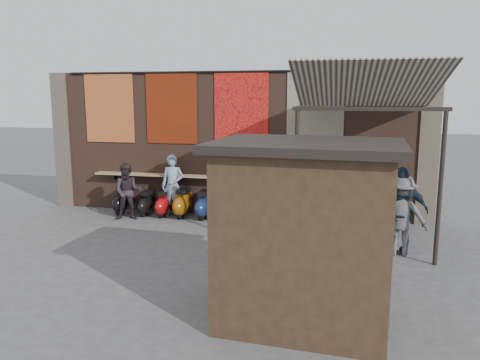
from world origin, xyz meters
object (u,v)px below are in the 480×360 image
(scooter_stool_3, at_px, (183,203))
(market_stall, at_px, (305,237))
(shelf_box, at_px, (299,175))
(scooter_stool_2, at_px, (164,204))
(scooter_stool_4, at_px, (204,205))
(diner_left, at_px, (173,186))
(scooter_stool_5, at_px, (225,205))
(scooter_stool_9, at_px, (312,209))
(diner_right, at_px, (128,192))
(scooter_stool_10, at_px, (334,209))
(shopper_tan, at_px, (361,206))
(scooter_stool_7, at_px, (266,207))
(scooter_stool_8, at_px, (287,206))
(scooter_stool_6, at_px, (246,208))
(shopper_navy, at_px, (401,211))
(scooter_stool_0, at_px, (124,200))
(scooter_stool_1, at_px, (146,203))
(shopper_grey, at_px, (401,215))

(scooter_stool_3, height_order, market_stall, market_stall)
(shelf_box, bearing_deg, scooter_stool_2, -174.98)
(scooter_stool_4, xyz_separation_m, market_stall, (3.14, -5.46, 0.91))
(diner_left, bearing_deg, scooter_stool_5, -1.67)
(scooter_stool_9, xyz_separation_m, diner_right, (-4.92, -0.58, 0.37))
(scooter_stool_10, relative_size, shopper_tan, 0.56)
(scooter_stool_2, relative_size, diner_left, 0.43)
(scooter_stool_7, xyz_separation_m, scooter_stool_8, (0.57, 0.01, 0.04))
(scooter_stool_4, height_order, scooter_stool_9, scooter_stool_9)
(scooter_stool_6, relative_size, shopper_tan, 0.47)
(diner_right, height_order, shopper_tan, diner_right)
(scooter_stool_4, bearing_deg, scooter_stool_8, 1.74)
(shopper_tan, bearing_deg, scooter_stool_9, 81.10)
(scooter_stool_5, relative_size, scooter_stool_6, 1.14)
(scooter_stool_10, bearing_deg, shopper_navy, -56.62)
(shelf_box, xyz_separation_m, diner_right, (-4.54, -0.90, -0.48))
(shelf_box, xyz_separation_m, scooter_stool_3, (-3.19, -0.31, -0.86))
(scooter_stool_2, distance_m, scooter_stool_4, 1.17)
(shelf_box, xyz_separation_m, diner_left, (-3.48, -0.30, -0.38))
(scooter_stool_3, relative_size, scooter_stool_6, 1.16)
(market_stall, bearing_deg, diner_left, 130.88)
(scooter_stool_5, relative_size, diner_right, 0.53)
(scooter_stool_0, height_order, scooter_stool_9, scooter_stool_9)
(scooter_stool_1, xyz_separation_m, scooter_stool_6, (2.87, 0.05, 0.00))
(market_stall, bearing_deg, shelf_box, 100.12)
(scooter_stool_1, distance_m, shopper_navy, 6.95)
(scooter_stool_3, distance_m, scooter_stool_5, 1.22)
(scooter_stool_2, distance_m, scooter_stool_6, 2.33)
(scooter_stool_3, xyz_separation_m, scooter_stool_8, (2.90, 0.05, 0.03))
(scooter_stool_7, height_order, diner_right, diner_right)
(scooter_stool_0, bearing_deg, scooter_stool_6, 0.90)
(scooter_stool_9, height_order, diner_left, diner_left)
(shelf_box, relative_size, scooter_stool_4, 0.77)
(shelf_box, height_order, scooter_stool_3, shelf_box)
(scooter_stool_7, distance_m, shopper_navy, 3.87)
(scooter_stool_5, bearing_deg, market_stall, -65.13)
(scooter_stool_1, bearing_deg, scooter_stool_9, 0.10)
(scooter_stool_8, relative_size, diner_left, 0.52)
(scooter_stool_4, xyz_separation_m, scooter_stool_5, (0.59, 0.02, 0.01))
(diner_right, bearing_deg, shopper_tan, -21.07)
(shopper_tan, bearing_deg, shopper_grey, -116.64)
(scooter_stool_9, height_order, scooter_stool_10, scooter_stool_10)
(scooter_stool_3, bearing_deg, scooter_stool_2, -178.24)
(scooter_stool_0, bearing_deg, scooter_stool_5, 0.41)
(scooter_stool_4, relative_size, market_stall, 0.31)
(scooter_stool_5, bearing_deg, scooter_stool_2, -179.56)
(scooter_stool_0, relative_size, diner_right, 0.55)
(shopper_tan, bearing_deg, scooter_stool_5, 104.30)
(scooter_stool_3, bearing_deg, scooter_stool_6, 0.98)
(scooter_stool_8, xyz_separation_m, scooter_stool_10, (1.24, 0.00, -0.02))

